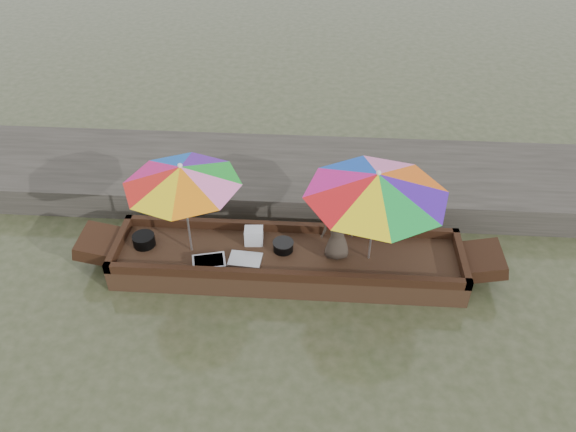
# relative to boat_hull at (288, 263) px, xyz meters

# --- Properties ---
(water) EXTENTS (80.00, 80.00, 0.00)m
(water) POSITION_rel_boat_hull_xyz_m (0.00, 0.00, -0.17)
(water) COLOR #323A1F
(water) RESTS_ON ground
(dock) EXTENTS (22.00, 2.20, 0.50)m
(dock) POSITION_rel_boat_hull_xyz_m (0.00, 2.20, 0.08)
(dock) COLOR #2D2B26
(dock) RESTS_ON ground
(boat_hull) EXTENTS (5.24, 1.20, 0.35)m
(boat_hull) POSITION_rel_boat_hull_xyz_m (0.00, 0.00, 0.00)
(boat_hull) COLOR #362418
(boat_hull) RESTS_ON water
(cooking_pot) EXTENTS (0.34, 0.34, 0.18)m
(cooking_pot) POSITION_rel_boat_hull_xyz_m (-2.20, 0.07, 0.26)
(cooking_pot) COLOR black
(cooking_pot) RESTS_ON boat_hull
(tray_crayfish) EXTENTS (0.54, 0.44, 0.09)m
(tray_crayfish) POSITION_rel_boat_hull_xyz_m (-1.13, -0.32, 0.22)
(tray_crayfish) COLOR silver
(tray_crayfish) RESTS_ON boat_hull
(tray_scallop) EXTENTS (0.50, 0.37, 0.06)m
(tray_scallop) POSITION_rel_boat_hull_xyz_m (-0.61, -0.21, 0.21)
(tray_scallop) COLOR silver
(tray_scallop) RESTS_ON boat_hull
(charcoal_grill) EXTENTS (0.30, 0.30, 0.14)m
(charcoal_grill) POSITION_rel_boat_hull_xyz_m (-0.07, 0.09, 0.25)
(charcoal_grill) COLOR black
(charcoal_grill) RESTS_ON boat_hull
(supply_bag) EXTENTS (0.29, 0.24, 0.26)m
(supply_bag) POSITION_rel_boat_hull_xyz_m (-0.53, 0.24, 0.30)
(supply_bag) COLOR silver
(supply_bag) RESTS_ON boat_hull
(vendor) EXTENTS (0.51, 0.36, 0.98)m
(vendor) POSITION_rel_boat_hull_xyz_m (0.73, 0.01, 0.66)
(vendor) COLOR #382F26
(vendor) RESTS_ON boat_hull
(umbrella_bow) EXTENTS (1.74, 1.74, 1.55)m
(umbrella_bow) POSITION_rel_boat_hull_xyz_m (-1.46, 0.00, 0.95)
(umbrella_bow) COLOR green
(umbrella_bow) RESTS_ON boat_hull
(umbrella_stern) EXTENTS (2.27, 2.27, 1.55)m
(umbrella_stern) POSITION_rel_boat_hull_xyz_m (1.21, 0.00, 0.95)
(umbrella_stern) COLOR #FF610C
(umbrella_stern) RESTS_ON boat_hull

